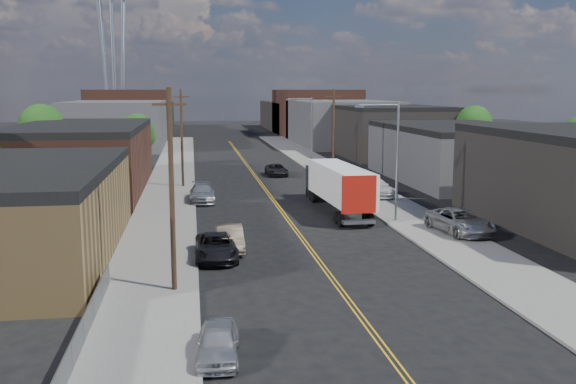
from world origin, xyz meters
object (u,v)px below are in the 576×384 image
object	(u,v)px
car_left_c	(216,247)
car_left_d	(202,193)
car_left_a	(218,342)
car_ahead_truck	(276,170)
car_right_lot_b	(375,187)
car_right_lot_c	(358,175)
car_right_lot_a	(460,221)
car_left_b	(230,238)
semi_truck	(336,184)

from	to	relation	value
car_left_c	car_left_d	size ratio (longest dim) A/B	0.99
car_left_a	car_left_d	distance (m)	34.30
car_ahead_truck	car_right_lot_b	bearing A→B (deg)	-68.66
car_ahead_truck	car_right_lot_c	bearing A→B (deg)	-43.84
car_left_c	car_left_d	world-z (taller)	car_left_d
car_right_lot_a	car_ahead_truck	world-z (taller)	car_right_lot_a
car_right_lot_c	car_ahead_truck	bearing A→B (deg)	157.72
car_left_b	car_right_lot_a	xyz separation A→B (m)	(15.90, 1.89, 0.21)
car_left_c	car_ahead_truck	xyz separation A→B (m)	(8.40, 36.66, -0.07)
car_left_b	car_left_c	distance (m)	2.19
car_left_d	car_left_b	bearing A→B (deg)	-84.67
car_left_d	car_right_lot_a	world-z (taller)	car_right_lot_a
car_left_a	car_right_lot_b	size ratio (longest dim) A/B	0.70
car_right_lot_b	car_right_lot_c	world-z (taller)	car_right_lot_b
semi_truck	car_left_a	size ratio (longest dim) A/B	3.88
car_left_b	car_left_a	bearing A→B (deg)	-94.96
car_left_c	car_left_d	xyz separation A→B (m)	(-0.50, 19.94, 0.04)
semi_truck	car_right_lot_a	distance (m)	12.08
semi_truck	car_left_d	world-z (taller)	semi_truck
car_left_d	car_ahead_truck	distance (m)	18.94
car_left_b	car_left_c	bearing A→B (deg)	-114.38
car_right_lot_b	car_ahead_truck	distance (m)	18.09
car_left_c	car_right_lot_b	world-z (taller)	car_right_lot_b
car_left_b	car_left_d	bearing A→B (deg)	94.40
car_left_c	car_right_lot_b	bearing A→B (deg)	52.70
car_left_a	car_left_d	bearing A→B (deg)	94.58
car_left_c	car_left_d	bearing A→B (deg)	91.80
car_left_a	car_left_b	xyz separation A→B (m)	(1.40, 16.36, 0.11)
semi_truck	car_left_b	distance (m)	15.42
car_left_c	car_right_lot_b	size ratio (longest dim) A/B	0.97
car_ahead_truck	car_left_d	bearing A→B (deg)	-119.60
car_left_d	car_right_lot_b	world-z (taller)	car_right_lot_b
car_right_lot_a	car_ahead_truck	bearing A→B (deg)	96.50
semi_truck	car_right_lot_b	xyz separation A→B (m)	(5.04, 5.94, -1.26)
car_left_d	car_right_lot_a	distance (m)	23.60
car_right_lot_a	semi_truck	bearing A→B (deg)	114.28
car_left_a	car_left_c	bearing A→B (deg)	92.60
car_left_d	car_right_lot_b	bearing A→B (deg)	1.08
car_right_lot_a	car_right_lot_b	world-z (taller)	car_right_lot_a
car_left_b	car_right_lot_c	world-z (taller)	car_right_lot_c
semi_truck	car_left_b	world-z (taller)	semi_truck
car_left_b	car_right_lot_c	bearing A→B (deg)	60.57
semi_truck	car_left_c	distance (m)	17.55
semi_truck	car_right_lot_b	size ratio (longest dim) A/B	2.72
car_left_d	car_right_lot_b	size ratio (longest dim) A/B	0.98
car_left_b	car_ahead_truck	size ratio (longest dim) A/B	0.95
car_left_c	car_left_d	distance (m)	19.95
car_left_b	car_right_lot_b	size ratio (longest dim) A/B	0.84
car_left_a	car_left_b	size ratio (longest dim) A/B	0.83
car_right_lot_c	car_left_d	bearing A→B (deg)	-130.60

